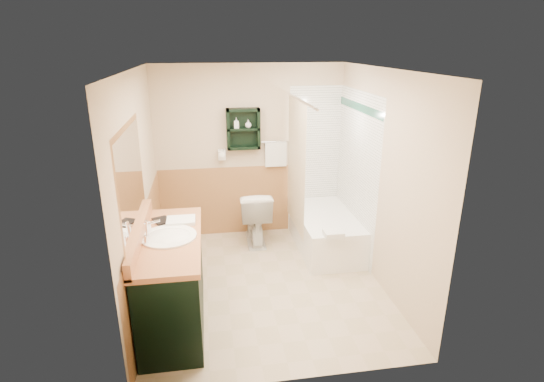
{
  "coord_description": "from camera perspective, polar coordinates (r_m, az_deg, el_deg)",
  "views": [
    {
      "loc": [
        -0.6,
        -4.24,
        2.64
      ],
      "look_at": [
        0.1,
        0.2,
        1.07
      ],
      "focal_mm": 28.0,
      "sensor_mm": 36.0,
      "label": 1
    }
  ],
  "objects": [
    {
      "name": "left_wall",
      "position": [
        4.54,
        -17.61,
        -0.19
      ],
      "size": [
        0.04,
        3.0,
        2.4
      ],
      "primitive_type": "cube",
      "color": "beige",
      "rests_on": "ground"
    },
    {
      "name": "curtain_rod",
      "position": [
        5.16,
        3.84,
        12.09
      ],
      "size": [
        0.03,
        1.6,
        0.03
      ],
      "primitive_type": "cylinder",
      "rotation": [
        1.57,
        0.0,
        0.0
      ],
      "color": "silver",
      "rests_on": "back_wall"
    },
    {
      "name": "mirror_frame",
      "position": [
        3.92,
        -18.39,
        1.34
      ],
      "size": [
        1.3,
        1.3,
        1.0
      ],
      "primitive_type": null,
      "color": "#956030",
      "rests_on": "left_wall"
    },
    {
      "name": "vanity_book",
      "position": [
        4.41,
        -15.64,
        -2.97
      ],
      "size": [
        0.14,
        0.08,
        0.2
      ],
      "primitive_type": "imported",
      "rotation": [
        0.0,
        0.0,
        0.43
      ],
      "color": "black",
      "rests_on": "vanity"
    },
    {
      "name": "hair_dryer",
      "position": [
        5.86,
        -6.76,
        4.88
      ],
      "size": [
        0.1,
        0.24,
        0.18
      ],
      "primitive_type": null,
      "color": "white",
      "rests_on": "back_wall"
    },
    {
      "name": "vanity",
      "position": [
        4.32,
        -13.23,
        -11.62
      ],
      "size": [
        0.59,
        1.46,
        0.93
      ],
      "primitive_type": "cube",
      "color": "black",
      "rests_on": "ground"
    },
    {
      "name": "wall_shelf",
      "position": [
        5.77,
        -3.88,
        8.33
      ],
      "size": [
        0.45,
        0.15,
        0.55
      ],
      "primitive_type": "cube",
      "color": "black",
      "rests_on": "back_wall"
    },
    {
      "name": "wainscot_left",
      "position": [
        4.8,
        -16.35,
        -8.07
      ],
      "size": [
        2.98,
        2.98,
        1.0
      ],
      "primitive_type": null,
      "color": "#C2804E",
      "rests_on": "left_wall"
    },
    {
      "name": "towel_bar",
      "position": [
        5.91,
        0.49,
        6.66
      ],
      "size": [
        0.4,
        0.06,
        0.4
      ],
      "primitive_type": null,
      "color": "silver",
      "rests_on": "back_wall"
    },
    {
      "name": "right_wall",
      "position": [
        4.87,
        14.68,
        1.42
      ],
      "size": [
        0.04,
        3.0,
        2.4
      ],
      "primitive_type": "cube",
      "color": "beige",
      "rests_on": "ground"
    },
    {
      "name": "soap_bottle_a",
      "position": [
        5.75,
        -4.81,
        8.74
      ],
      "size": [
        0.07,
        0.14,
        0.06
      ],
      "primitive_type": "imported",
      "rotation": [
        0.0,
        0.0,
        -0.03
      ],
      "color": "white",
      "rests_on": "wall_shelf"
    },
    {
      "name": "toilet",
      "position": [
        5.87,
        -2.34,
        -3.44
      ],
      "size": [
        0.44,
        0.77,
        0.75
      ],
      "primitive_type": "imported",
      "rotation": [
        0.0,
        0.0,
        3.13
      ],
      "color": "white",
      "rests_on": "ground"
    },
    {
      "name": "bathtub",
      "position": [
        5.83,
        7.05,
        -5.16
      ],
      "size": [
        0.73,
        1.5,
        0.49
      ],
      "primitive_type": "cube",
      "color": "white",
      "rests_on": "ground"
    },
    {
      "name": "ceiling",
      "position": [
        4.29,
        -0.96,
        16.31
      ],
      "size": [
        2.6,
        3.0,
        0.04
      ],
      "primitive_type": "cube",
      "color": "white",
      "rests_on": "back_wall"
    },
    {
      "name": "back_wall",
      "position": [
        5.97,
        -2.95,
        5.27
      ],
      "size": [
        2.6,
        0.04,
        2.4
      ],
      "primitive_type": "cube",
      "color": "beige",
      "rests_on": "ground"
    },
    {
      "name": "shower_curtain",
      "position": [
        5.5,
        3.24,
        3.49
      ],
      "size": [
        1.05,
        1.05,
        1.7
      ],
      "primitive_type": null,
      "color": "beige",
      "rests_on": "curtain_rod"
    },
    {
      "name": "counter_towel",
      "position": [
        4.39,
        -12.14,
        -3.92
      ],
      "size": [
        0.28,
        0.22,
        0.04
      ],
      "primitive_type": "cube",
      "color": "silver",
      "rests_on": "vanity"
    },
    {
      "name": "tub_towel",
      "position": [
        5.05,
        8.27,
        -5.71
      ],
      "size": [
        0.22,
        0.19,
        0.07
      ],
      "primitive_type": "cube",
      "color": "silver",
      "rests_on": "bathtub"
    },
    {
      "name": "wainscot_back",
      "position": [
        6.14,
        -2.81,
        -1.15
      ],
      "size": [
        2.58,
        2.58,
        1.0
      ],
      "primitive_type": null,
      "color": "#C2804E",
      "rests_on": "back_wall"
    },
    {
      "name": "mirror_glass",
      "position": [
        3.92,
        -18.32,
        1.34
      ],
      "size": [
        1.2,
        1.2,
        0.9
      ],
      "primitive_type": null,
      "color": "white",
      "rests_on": "left_wall"
    },
    {
      "name": "tile_back",
      "position": [
        6.15,
        6.67,
        4.15
      ],
      "size": [
        0.95,
        0.95,
        2.1
      ],
      "primitive_type": null,
      "color": "white",
      "rests_on": "back_wall"
    },
    {
      "name": "soap_bottle_b",
      "position": [
        5.76,
        -3.21,
        8.91
      ],
      "size": [
        0.1,
        0.12,
        0.09
      ],
      "primitive_type": "imported",
      "rotation": [
        0.0,
        0.0,
        -0.12
      ],
      "color": "white",
      "rests_on": "wall_shelf"
    },
    {
      "name": "tile_right",
      "position": [
        5.57,
        11.18,
        2.29
      ],
      "size": [
        1.5,
        1.5,
        2.1
      ],
      "primitive_type": null,
      "color": "white",
      "rests_on": "right_wall"
    },
    {
      "name": "tile_accent",
      "position": [
        5.38,
        11.67,
        10.96
      ],
      "size": [
        1.5,
        1.5,
        0.1
      ],
      "primitive_type": null,
      "color": "#154937",
      "rests_on": "right_wall"
    },
    {
      "name": "floor",
      "position": [
        5.03,
        -0.8,
        -12.39
      ],
      "size": [
        3.0,
        3.0,
        0.0
      ],
      "primitive_type": "plane",
      "color": "#C4AD8F",
      "rests_on": "ground"
    }
  ]
}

